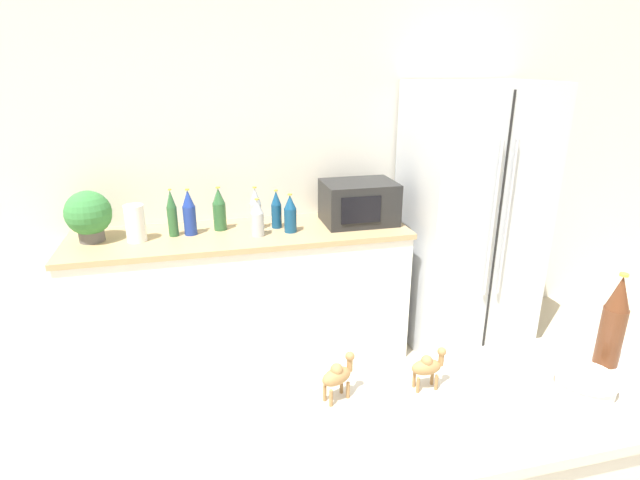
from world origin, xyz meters
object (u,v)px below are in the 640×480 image
back_bottle_2 (257,218)px  back_bottle_4 (189,213)px  back_bottle_6 (290,214)px  wine_bottle (614,322)px  back_bottle_0 (276,210)px  camel_figurine_second (338,375)px  camel_figurine (428,366)px  fruit_bowl (586,382)px  back_bottle_1 (219,209)px  potted_plant (89,215)px  refrigerator (468,218)px  paper_towel_roll (135,223)px  back_bottle_3 (256,209)px  back_bottle_5 (172,214)px  microwave (359,202)px

back_bottle_2 → back_bottle_4: size_ratio=0.81×
back_bottle_6 → wine_bottle: bearing=-68.3°
back_bottle_0 → wine_bottle: bearing=-67.6°
camel_figurine_second → camel_figurine: bearing=-3.3°
back_bottle_4 → fruit_bowl: bearing=-59.9°
back_bottle_1 → back_bottle_0: bearing=-6.8°
potted_plant → back_bottle_4: potted_plant is taller
refrigerator → back_bottle_1: size_ratio=6.42×
back_bottle_1 → paper_towel_roll: bearing=-168.7°
wine_bottle → fruit_bowl: 0.24m
back_bottle_3 → back_bottle_5: back_bottle_5 is taller
microwave → back_bottle_1: (-0.92, 0.06, -0.00)m
paper_towel_roll → potted_plant: bearing=166.4°
potted_plant → back_bottle_1: (0.77, 0.04, -0.03)m
microwave → back_bottle_4: bearing=179.5°
back_bottle_2 → camel_figurine: (0.30, -1.79, 0.04)m
back_bottle_3 → camel_figurine_second: bearing=-89.6°
wine_bottle → back_bottle_3: bearing=115.7°
refrigerator → fruit_bowl: (-0.71, -1.94, 0.11)m
back_bottle_2 → back_bottle_6: 0.21m
camel_figurine_second → back_bottle_5: bearing=105.7°
back_bottle_2 → back_bottle_6: back_bottle_6 is taller
back_bottle_0 → back_bottle_1: bearing=173.2°
refrigerator → wine_bottle: refrigerator is taller
back_bottle_4 → camel_figurine: 2.04m
paper_towel_roll → back_bottle_3: bearing=4.4°
back_bottle_4 → back_bottle_1: bearing=15.8°
potted_plant → back_bottle_1: size_ratio=1.10×
back_bottle_2 → back_bottle_5: (-0.51, 0.12, 0.03)m
back_bottle_1 → back_bottle_6: 0.46m
camel_figurine → wine_bottle: bearing=-1.6°
back_bottle_4 → camel_figurine: bearing=-69.7°
back_bottle_4 → wine_bottle: 2.36m
back_bottle_0 → refrigerator: bearing=-4.7°
back_bottle_3 → wine_bottle: size_ratio=0.87×
potted_plant → back_bottle_0: potted_plant is taller
paper_towel_roll → back_bottle_5: (0.22, 0.05, 0.03)m
paper_towel_roll → fruit_bowl: paper_towel_roll is taller
microwave → back_bottle_6: size_ratio=1.90×
camel_figurine → back_bottle_2: bearing=99.5°
back_bottle_0 → back_bottle_3: size_ratio=0.90×
potted_plant → microwave: bearing=-0.8°
back_bottle_2 → wine_bottle: 2.04m
back_bottle_4 → fruit_bowl: 2.36m
back_bottle_4 → potted_plant: bearing=178.5°
camel_figurine → back_bottle_1: bearing=104.9°
back_bottle_6 → camel_figurine: (0.09, -1.81, 0.04)m
fruit_bowl → camel_figurine_second: bearing=169.4°
refrigerator → back_bottle_2: (-1.48, -0.02, 0.11)m
wine_bottle → camel_figurine_second: 0.93m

